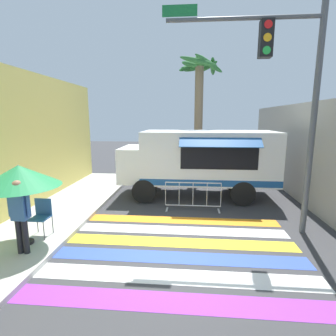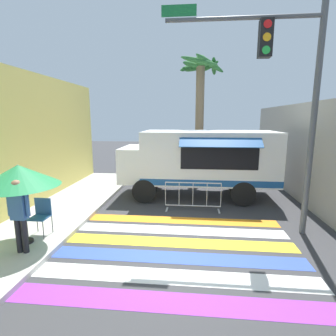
{
  "view_description": "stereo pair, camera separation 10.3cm",
  "coord_description": "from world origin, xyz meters",
  "px_view_note": "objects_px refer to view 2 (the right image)",
  "views": [
    {
      "loc": [
        0.46,
        -6.12,
        3.2
      ],
      "look_at": [
        -0.33,
        2.87,
        1.48
      ],
      "focal_mm": 28.0,
      "sensor_mm": 36.0,
      "label": 1
    },
    {
      "loc": [
        0.56,
        -6.12,
        3.2
      ],
      "look_at": [
        -0.33,
        2.87,
        1.48
      ],
      "focal_mm": 28.0,
      "sensor_mm": 36.0,
      "label": 2
    }
  ],
  "objects_px": {
    "traffic_signal_pole": "(286,80)",
    "vendor_person": "(19,212)",
    "patio_umbrella": "(19,176)",
    "barricade_front": "(193,197)",
    "food_truck": "(197,158)",
    "palm_tree": "(200,99)",
    "folding_chair": "(41,213)"
  },
  "relations": [
    {
      "from": "food_truck",
      "to": "palm_tree",
      "type": "relative_size",
      "value": 0.99
    },
    {
      "from": "vendor_person",
      "to": "traffic_signal_pole",
      "type": "bearing_deg",
      "value": 29.52
    },
    {
      "from": "traffic_signal_pole",
      "to": "folding_chair",
      "type": "relative_size",
      "value": 6.42
    },
    {
      "from": "palm_tree",
      "to": "patio_umbrella",
      "type": "bearing_deg",
      "value": -119.9
    },
    {
      "from": "folding_chair",
      "to": "food_truck",
      "type": "bearing_deg",
      "value": 36.12
    },
    {
      "from": "traffic_signal_pole",
      "to": "palm_tree",
      "type": "xyz_separation_m",
      "value": [
        -2.08,
        6.12,
        -0.02
      ]
    },
    {
      "from": "barricade_front",
      "to": "palm_tree",
      "type": "distance_m",
      "value": 5.89
    },
    {
      "from": "patio_umbrella",
      "to": "folding_chair",
      "type": "distance_m",
      "value": 1.25
    },
    {
      "from": "palm_tree",
      "to": "vendor_person",
      "type": "bearing_deg",
      "value": -117.17
    },
    {
      "from": "food_truck",
      "to": "traffic_signal_pole",
      "type": "xyz_separation_m",
      "value": [
        2.21,
        -3.3,
        2.56
      ]
    },
    {
      "from": "traffic_signal_pole",
      "to": "vendor_person",
      "type": "bearing_deg",
      "value": -162.07
    },
    {
      "from": "patio_umbrella",
      "to": "barricade_front",
      "type": "relative_size",
      "value": 1.02
    },
    {
      "from": "food_truck",
      "to": "vendor_person",
      "type": "bearing_deg",
      "value": -127.28
    },
    {
      "from": "folding_chair",
      "to": "palm_tree",
      "type": "relative_size",
      "value": 0.16
    },
    {
      "from": "patio_umbrella",
      "to": "barricade_front",
      "type": "bearing_deg",
      "value": 36.45
    },
    {
      "from": "patio_umbrella",
      "to": "palm_tree",
      "type": "relative_size",
      "value": 0.32
    },
    {
      "from": "patio_umbrella",
      "to": "folding_chair",
      "type": "height_order",
      "value": "patio_umbrella"
    },
    {
      "from": "patio_umbrella",
      "to": "vendor_person",
      "type": "distance_m",
      "value": 0.89
    },
    {
      "from": "vendor_person",
      "to": "palm_tree",
      "type": "xyz_separation_m",
      "value": [
        4.18,
        8.15,
        3.03
      ]
    },
    {
      "from": "traffic_signal_pole",
      "to": "patio_umbrella",
      "type": "height_order",
      "value": "traffic_signal_pole"
    },
    {
      "from": "food_truck",
      "to": "folding_chair",
      "type": "relative_size",
      "value": 6.34
    },
    {
      "from": "traffic_signal_pole",
      "to": "folding_chair",
      "type": "height_order",
      "value": "traffic_signal_pole"
    },
    {
      "from": "palm_tree",
      "to": "traffic_signal_pole",
      "type": "bearing_deg",
      "value": -71.24
    },
    {
      "from": "patio_umbrella",
      "to": "vendor_person",
      "type": "bearing_deg",
      "value": -61.86
    },
    {
      "from": "vendor_person",
      "to": "palm_tree",
      "type": "relative_size",
      "value": 0.28
    },
    {
      "from": "traffic_signal_pole",
      "to": "folding_chair",
      "type": "xyz_separation_m",
      "value": [
        -6.36,
        -1.05,
        -3.44
      ]
    },
    {
      "from": "food_truck",
      "to": "palm_tree",
      "type": "height_order",
      "value": "palm_tree"
    },
    {
      "from": "folding_chair",
      "to": "vendor_person",
      "type": "relative_size",
      "value": 0.56
    },
    {
      "from": "patio_umbrella",
      "to": "folding_chair",
      "type": "relative_size",
      "value": 2.05
    },
    {
      "from": "vendor_person",
      "to": "folding_chair",
      "type": "bearing_deg",
      "value": 107.5
    },
    {
      "from": "food_truck",
      "to": "traffic_signal_pole",
      "type": "height_order",
      "value": "traffic_signal_pole"
    },
    {
      "from": "food_truck",
      "to": "vendor_person",
      "type": "height_order",
      "value": "food_truck"
    }
  ]
}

